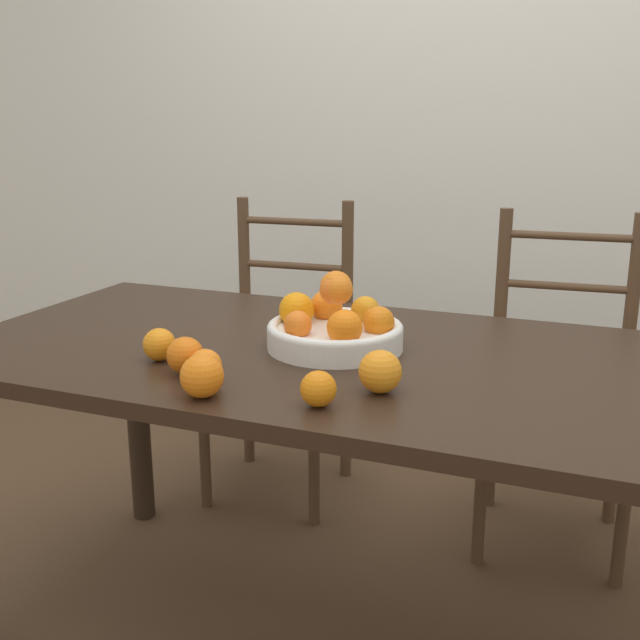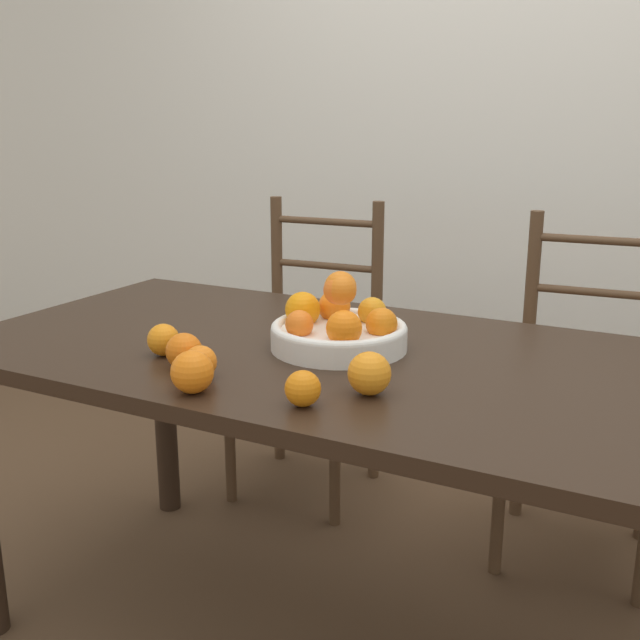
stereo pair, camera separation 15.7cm
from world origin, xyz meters
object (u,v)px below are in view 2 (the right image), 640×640
Objects in this scene: orange_loose_4 at (369,373)px; chair_left at (309,358)px; fruit_bowl at (339,326)px; orange_loose_2 at (184,351)px; orange_loose_3 at (163,340)px; orange_loose_5 at (200,362)px; orange_loose_0 at (192,372)px; chair_right at (585,403)px; orange_loose_1 at (303,388)px.

chair_left is (-0.63, 0.93, -0.33)m from orange_loose_4.
orange_loose_2 is (-0.22, -0.27, -0.01)m from fruit_bowl.
orange_loose_5 is (0.16, -0.08, -0.00)m from orange_loose_3.
fruit_bowl is 3.73× the size of orange_loose_0.
orange_loose_3 reaches higher than orange_loose_5.
orange_loose_4 is at bearing 11.73° from orange_loose_5.
chair_left is at bearing 106.48° from orange_loose_5.
orange_loose_5 is (-0.04, 0.08, -0.01)m from orange_loose_0.
orange_loose_3 is 1.24m from chair_right.
orange_loose_5 is at bearing 116.23° from orange_loose_0.
fruit_bowl is 4.03× the size of orange_loose_2.
orange_loose_5 is at bearing -25.45° from orange_loose_2.
orange_loose_2 is (-0.10, 0.10, -0.00)m from orange_loose_0.
orange_loose_4 is (0.08, 0.11, 0.01)m from orange_loose_1.
orange_loose_1 is 1.15m from chair_right.
chair_left reaches higher than orange_loose_5.
orange_loose_2 reaches higher than orange_loose_3.
orange_loose_1 is 0.07× the size of chair_left.
orange_loose_4 is at bearing 25.98° from orange_loose_0.
chair_right is (0.35, 1.04, -0.33)m from orange_loose_1.
orange_loose_0 is (-0.12, -0.38, -0.01)m from fruit_bowl.
chair_left is at bearing 175.84° from chair_right.
orange_loose_5 is at bearing 171.24° from orange_loose_1.
orange_loose_5 is 0.07× the size of chair_right.
orange_loose_4 is at bearing 5.68° from orange_loose_2.
orange_loose_2 is 0.08× the size of chair_right.
fruit_bowl is 0.31× the size of chair_left.
chair_right is (0.45, 0.70, -0.34)m from fruit_bowl.
chair_right is (0.57, 1.08, -0.33)m from orange_loose_0.
orange_loose_0 and orange_loose_4 have the same top height.
fruit_bowl is at bearing 72.73° from orange_loose_0.
fruit_bowl reaches higher than orange_loose_5.
orange_loose_3 is at bearing 152.60° from orange_loose_5.
fruit_bowl is 0.36m from orange_loose_1.
orange_loose_4 is at bearing 53.06° from orange_loose_1.
orange_loose_1 is 0.32m from orange_loose_2.
orange_loose_0 is 0.33m from orange_loose_4.
orange_loose_1 is 0.14m from orange_loose_4.
orange_loose_3 is at bearing -133.78° from chair_right.
orange_loose_4 is 0.08× the size of chair_left.
chair_right is (0.60, 1.00, -0.33)m from orange_loose_5.
chair_right reaches higher than orange_loose_0.
orange_loose_1 is (0.10, -0.34, -0.02)m from fruit_bowl.
chair_right is (0.27, 0.93, -0.33)m from orange_loose_4.
chair_left is (-0.33, 1.08, -0.33)m from orange_loose_0.
chair_right is at bearing 50.38° from orange_loose_3.
orange_loose_2 reaches higher than orange_loose_1.
fruit_bowl is 0.34m from orange_loose_5.
orange_loose_3 is (-0.19, 0.16, -0.01)m from orange_loose_0.
orange_loose_4 is 0.34m from orange_loose_5.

